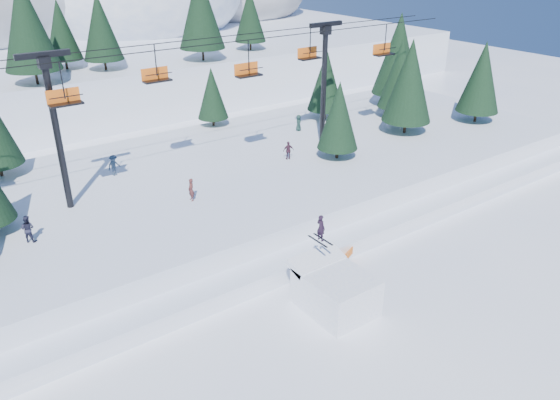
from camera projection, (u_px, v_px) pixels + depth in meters
ground at (348, 325)px, 29.45m from camera, size 160.00×160.00×0.00m
mid_shelf at (191, 191)px, 42.08m from camera, size 70.00×22.00×2.50m
berm at (264, 253)px, 35.07m from camera, size 70.00×6.00×1.10m
jump_kicker at (335, 289)px, 30.32m from camera, size 3.30×4.51×5.21m
chairlift at (207, 84)px, 39.63m from camera, size 46.00×3.21×10.28m
conifer_stand at (226, 107)px, 41.90m from camera, size 64.11×17.69×9.67m
distant_skiers at (170, 170)px, 40.54m from camera, size 26.70×8.53×1.70m
banner_near at (351, 252)px, 35.30m from camera, size 2.63×1.16×0.90m
banner_far at (399, 230)px, 37.89m from camera, size 2.86×0.09×0.90m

